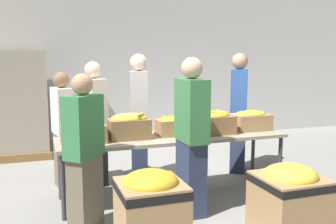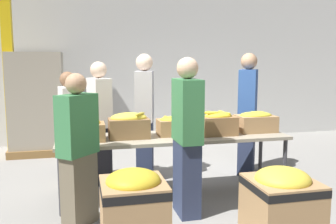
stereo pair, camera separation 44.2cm
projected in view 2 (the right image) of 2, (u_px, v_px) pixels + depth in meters
The scene contains 18 objects.
ground_plane at pixel (173, 195), 4.64m from camera, with size 30.00×30.00×0.00m, color gray.
wall_back at pixel (134, 43), 7.57m from camera, with size 16.00×0.08×4.00m.
sorting_table at pixel (174, 140), 4.54m from camera, with size 2.77×0.75×0.75m.
banana_box_0 at pixel (83, 129), 4.23m from camera, with size 0.49×0.34×0.27m.
banana_box_1 at pixel (129, 125), 4.39m from camera, with size 0.47×0.31×0.31m.
banana_box_2 at pixel (175, 125), 4.56m from camera, with size 0.42×0.29×0.25m.
banana_box_3 at pixel (218, 123), 4.57m from camera, with size 0.43×0.30×0.30m.
banana_box_4 at pixel (256, 121), 4.79m from camera, with size 0.48×0.34×0.26m.
volunteer_0 at pixel (69, 129), 4.97m from camera, with size 0.28×0.44×1.52m.
volunteer_1 at pixel (78, 151), 3.72m from camera, with size 0.43×0.45×1.54m.
volunteer_2 at pixel (100, 123), 5.05m from camera, with size 0.32×0.48×1.65m.
volunteer_3 at pixel (145, 118), 5.20m from camera, with size 0.34×0.51×1.75m.
volunteer_4 at pixel (247, 114), 5.46m from camera, with size 0.44×0.53×1.76m.
volunteer_5 at pixel (187, 138), 3.97m from camera, with size 0.23×0.46×1.70m.
donation_bin_0 at pixel (134, 212), 3.10m from camera, with size 0.53×0.53×0.78m.
donation_bin_1 at pixel (282, 203), 3.41m from camera, with size 0.59×0.59×0.70m.
support_pillar at pixel (7, 40), 6.23m from camera, with size 0.17×0.17×4.00m.
pallet_stack_0 at pixel (37, 104), 6.71m from camera, with size 0.99×0.99×1.80m.
Camera 2 is at (-1.08, -4.32, 1.67)m, focal length 40.00 mm.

